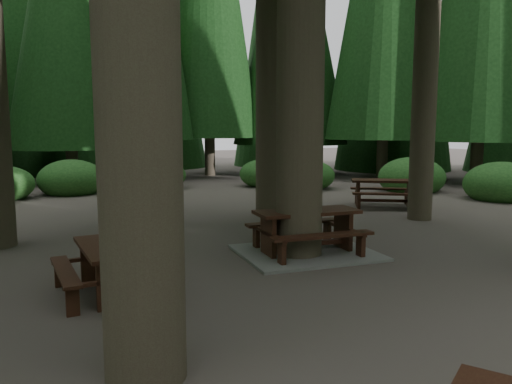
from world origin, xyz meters
name	(u,v)px	position (x,y,z in m)	size (l,w,h in m)	color
ground	(265,264)	(0.00, 0.00, 0.00)	(80.00, 80.00, 0.00)	#49413B
picnic_table_a	(307,239)	(1.01, 0.25, 0.29)	(2.65, 2.28, 0.83)	gray
picnic_table_b	(106,262)	(-2.72, -0.41, 0.46)	(1.34, 1.65, 0.70)	#33140F
picnic_table_d	(384,189)	(5.99, 3.96, 0.54)	(2.39, 2.29, 0.81)	#33140F
shrub_ring	(279,229)	(0.70, 0.75, 0.40)	(23.86, 24.64, 1.49)	#1E521C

